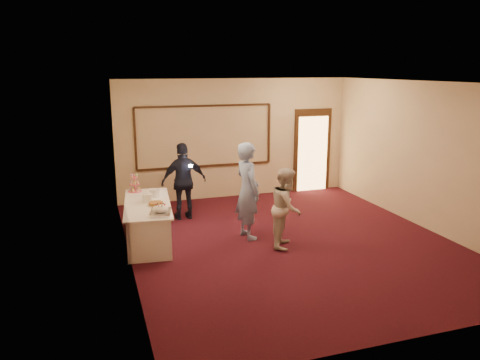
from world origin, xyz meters
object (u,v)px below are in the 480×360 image
object	(u,v)px
man	(248,191)
cupcake_stand	(135,185)
woman	(286,207)
guest	(184,181)
pavlova_tray	(161,210)
plate_stack_b	(155,193)
plate_stack_a	(147,198)
buffet_table	(148,222)
tart	(156,204)

from	to	relation	value
man	cupcake_stand	bearing A→B (deg)	48.92
woman	guest	world-z (taller)	guest
pavlova_tray	man	world-z (taller)	man
plate_stack_b	man	world-z (taller)	man
plate_stack_b	guest	xyz separation A→B (m)	(0.75, 0.82, -0.01)
pavlova_tray	guest	world-z (taller)	guest
cupcake_stand	plate_stack_a	distance (m)	0.90
man	woman	xyz separation A→B (m)	(0.54, -0.64, -0.20)
plate_stack_a	woman	size ratio (longest dim) A/B	0.13
buffet_table	woman	world-z (taller)	woman
cupcake_stand	guest	distance (m)	1.11
buffet_table	cupcake_stand	distance (m)	1.07
pavlova_tray	guest	bearing A→B (deg)	67.75
tart	cupcake_stand	bearing A→B (deg)	103.38
cupcake_stand	tart	distance (m)	1.17
plate_stack_a	tart	distance (m)	0.29
buffet_table	plate_stack_a	world-z (taller)	plate_stack_a
buffet_table	woman	xyz separation A→B (m)	(2.42, -1.01, 0.36)
pavlova_tray	plate_stack_a	bearing A→B (deg)	98.62
plate_stack_b	guest	world-z (taller)	guest
woman	plate_stack_a	bearing A→B (deg)	96.37
plate_stack_a	plate_stack_b	size ratio (longest dim) A/B	1.01
pavlova_tray	man	xyz separation A→B (m)	(1.74, 0.42, 0.10)
pavlova_tray	woman	distance (m)	2.29
plate_stack_a	woman	bearing A→B (deg)	-23.65
buffet_table	plate_stack_b	distance (m)	0.62
cupcake_stand	plate_stack_a	size ratio (longest dim) A/B	2.04
buffet_table	woman	bearing A→B (deg)	-22.75
man	buffet_table	bearing A→B (deg)	70.42
pavlova_tray	woman	xyz separation A→B (m)	(2.28, -0.23, -0.10)
buffet_table	guest	xyz separation A→B (m)	(0.94, 1.18, 0.46)
tart	woman	xyz separation A→B (m)	(2.28, -0.80, -0.05)
tart	man	size ratio (longest dim) A/B	0.16
plate_stack_b	man	size ratio (longest dim) A/B	0.10
plate_stack_a	tart	xyz separation A→B (m)	(0.12, -0.25, -0.05)
plate_stack_b	woman	distance (m)	2.62
plate_stack_b	guest	size ratio (longest dim) A/B	0.11
plate_stack_b	buffet_table	bearing A→B (deg)	-117.89
pavlova_tray	cupcake_stand	bearing A→B (deg)	99.12
cupcake_stand	man	distance (m)	2.39
pavlova_tray	plate_stack_b	world-z (taller)	pavlova_tray
plate_stack_b	pavlova_tray	bearing A→B (deg)	-92.66
woman	pavlova_tray	bearing A→B (deg)	114.28
tart	woman	bearing A→B (deg)	-19.28
plate_stack_b	man	bearing A→B (deg)	-23.29
buffet_table	man	world-z (taller)	man
buffet_table	guest	distance (m)	1.57
woman	guest	size ratio (longest dim) A/B	0.88
tart	plate_stack_b	bearing A→B (deg)	84.33
man	guest	distance (m)	1.81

